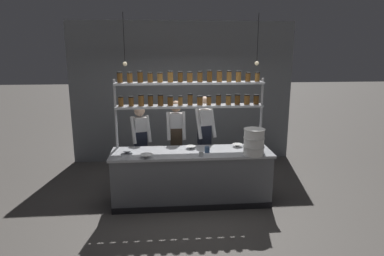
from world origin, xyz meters
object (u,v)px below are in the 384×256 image
object	(u,v)px
prep_bowl_center_front	(127,152)
serving_cup_by_board	(201,154)
chef_center	(176,137)
chef_left	(141,141)
container_stack	(254,142)
prep_bowl_near_left	(147,156)
serving_cup_front	(207,150)
spice_shelf_unit	(190,96)
prep_bowl_center_back	(237,145)
chef_right	(205,135)
prep_bowl_near_right	(191,147)

from	to	relation	value
prep_bowl_center_front	serving_cup_by_board	world-z (taller)	serving_cup_by_board
chef_center	prep_bowl_center_front	xyz separation A→B (m)	(-0.85, -0.80, -0.01)
chef_center	prep_bowl_center_front	bearing A→B (deg)	-137.40
chef_left	container_stack	bearing A→B (deg)	-46.94
prep_bowl_near_left	serving_cup_front	world-z (taller)	serving_cup_front
prep_bowl_near_left	spice_shelf_unit	bearing A→B (deg)	39.28
chef_center	prep_bowl_center_back	bearing A→B (deg)	-29.65
prep_bowl_center_back	serving_cup_front	world-z (taller)	serving_cup_front
chef_left	chef_right	xyz separation A→B (m)	(1.21, -0.09, 0.12)
prep_bowl_center_back	prep_bowl_near_right	world-z (taller)	prep_bowl_center_back
chef_right	serving_cup_front	size ratio (longest dim) A/B	18.51
spice_shelf_unit	container_stack	bearing A→B (deg)	-30.89
spice_shelf_unit	serving_cup_front	bearing A→B (deg)	-56.83
prep_bowl_near_right	serving_cup_front	world-z (taller)	serving_cup_front
prep_bowl_near_right	container_stack	bearing A→B (deg)	-23.57
chef_center	prep_bowl_center_front	size ratio (longest dim) A/B	8.47
serving_cup_by_board	prep_bowl_near_right	bearing A→B (deg)	106.46
chef_left	chef_center	bearing A→B (deg)	-18.06
chef_right	prep_bowl_near_left	distance (m)	1.44
chef_right	prep_bowl_center_front	bearing A→B (deg)	-169.46
spice_shelf_unit	serving_cup_by_board	size ratio (longest dim) A/B	32.50
spice_shelf_unit	prep_bowl_center_back	bearing A→B (deg)	-8.08
chef_right	serving_cup_by_board	bearing A→B (deg)	-116.95
prep_bowl_near_right	serving_cup_front	xyz separation A→B (m)	(0.25, -0.24, 0.02)
spice_shelf_unit	chef_center	distance (m)	1.01
chef_center	serving_cup_front	size ratio (longest dim) A/B	17.60
prep_bowl_near_left	prep_bowl_center_back	world-z (taller)	prep_bowl_near_left
spice_shelf_unit	prep_bowl_center_front	bearing A→B (deg)	-162.34
chef_right	serving_cup_by_board	distance (m)	1.00
chef_right	prep_bowl_near_left	xyz separation A→B (m)	(-1.05, -0.98, -0.07)
prep_bowl_near_right	serving_cup_by_board	xyz separation A→B (m)	(0.13, -0.44, 0.02)
chef_center	prep_bowl_near_right	world-z (taller)	chef_center
spice_shelf_unit	prep_bowl_near_right	xyz separation A→B (m)	(0.01, -0.17, -0.88)
chef_center	prep_bowl_center_back	distance (m)	1.21
chef_left	chef_center	world-z (taller)	chef_center
chef_left	prep_bowl_near_left	distance (m)	1.09
prep_bowl_center_back	chef_left	bearing A→B (deg)	161.28
serving_cup_by_board	prep_bowl_center_front	bearing A→B (deg)	167.54
prep_bowl_near_left	prep_bowl_near_right	size ratio (longest dim) A/B	1.18
spice_shelf_unit	chef_right	bearing A→B (deg)	50.20
prep_bowl_near_left	serving_cup_by_board	world-z (taller)	serving_cup_by_board
chef_left	chef_right	distance (m)	1.22
prep_bowl_near_right	serving_cup_front	bearing A→B (deg)	-42.87
chef_right	prep_bowl_near_right	world-z (taller)	chef_right
container_stack	prep_bowl_near_left	xyz separation A→B (m)	(-1.74, -0.00, -0.19)
spice_shelf_unit	container_stack	size ratio (longest dim) A/B	5.95
chef_left	prep_bowl_center_back	size ratio (longest dim) A/B	8.80
container_stack	prep_bowl_near_right	distance (m)	1.10
chef_right	prep_bowl_near_right	size ratio (longest dim) A/B	9.99
chef_center	container_stack	size ratio (longest dim) A/B	3.81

